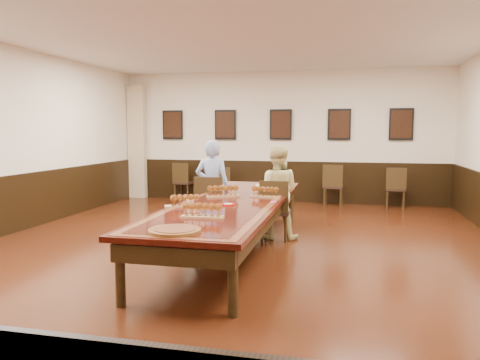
% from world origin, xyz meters
% --- Properties ---
extents(floor, '(8.00, 10.00, 0.02)m').
position_xyz_m(floor, '(0.00, 0.00, -0.01)').
color(floor, black).
rests_on(floor, ground).
extents(ceiling, '(8.00, 10.00, 0.02)m').
position_xyz_m(ceiling, '(0.00, 0.00, 3.21)').
color(ceiling, white).
rests_on(ceiling, floor).
extents(wall_back, '(8.00, 0.02, 3.20)m').
position_xyz_m(wall_back, '(0.00, 5.01, 1.60)').
color(wall_back, '#F5E6CD').
rests_on(wall_back, floor).
extents(chair_man, '(0.50, 0.54, 1.00)m').
position_xyz_m(chair_man, '(-0.61, 0.99, 0.50)').
color(chair_man, black).
rests_on(chair_man, floor).
extents(chair_woman, '(0.46, 0.50, 0.98)m').
position_xyz_m(chair_woman, '(0.50, 0.89, 0.49)').
color(chair_woman, black).
rests_on(chair_woman, floor).
extents(spare_chair_a, '(0.49, 0.53, 0.94)m').
position_xyz_m(spare_chair_a, '(-2.43, 4.73, 0.47)').
color(spare_chair_a, black).
rests_on(spare_chair_a, floor).
extents(spare_chair_b, '(0.48, 0.51, 0.87)m').
position_xyz_m(spare_chair_b, '(-1.36, 4.48, 0.44)').
color(spare_chair_b, black).
rests_on(spare_chair_b, floor).
extents(spare_chair_c, '(0.49, 0.53, 0.97)m').
position_xyz_m(spare_chair_c, '(1.30, 4.58, 0.49)').
color(spare_chair_c, black).
rests_on(spare_chair_c, floor).
extents(spare_chair_d, '(0.46, 0.49, 0.93)m').
position_xyz_m(spare_chair_d, '(2.69, 4.59, 0.46)').
color(spare_chair_d, black).
rests_on(spare_chair_d, floor).
extents(person_man, '(0.61, 0.42, 1.60)m').
position_xyz_m(person_man, '(-0.62, 1.10, 0.80)').
color(person_man, '#4E71C3').
rests_on(person_man, floor).
extents(person_woman, '(0.76, 0.60, 1.53)m').
position_xyz_m(person_woman, '(0.50, 1.00, 0.76)').
color(person_woman, '#F2E297').
rests_on(person_woman, floor).
extents(pink_phone, '(0.08, 0.14, 0.01)m').
position_xyz_m(pink_phone, '(0.60, -0.00, 0.76)').
color(pink_phone, '#E74D82').
rests_on(pink_phone, conference_table).
extents(curtain, '(0.45, 0.18, 2.90)m').
position_xyz_m(curtain, '(-3.75, 4.82, 1.45)').
color(curtain, '#C9B38A').
rests_on(curtain, floor).
extents(wainscoting, '(8.00, 10.00, 1.00)m').
position_xyz_m(wainscoting, '(0.00, 0.00, 0.50)').
color(wainscoting, black).
rests_on(wainscoting, floor).
extents(conference_table, '(1.40, 5.00, 0.76)m').
position_xyz_m(conference_table, '(0.00, 0.00, 0.61)').
color(conference_table, black).
rests_on(conference_table, floor).
extents(posters, '(6.14, 0.04, 0.74)m').
position_xyz_m(posters, '(0.00, 4.94, 1.90)').
color(posters, black).
rests_on(posters, wall_back).
extents(flight_a, '(0.52, 0.34, 0.19)m').
position_xyz_m(flight_a, '(-0.22, 0.31, 0.84)').
color(flight_a, '#AB7948').
rests_on(flight_a, conference_table).
extents(flight_b, '(0.47, 0.21, 0.17)m').
position_xyz_m(flight_b, '(0.40, 0.44, 0.83)').
color(flight_b, '#AB7948').
rests_on(flight_b, conference_table).
extents(flight_c, '(0.48, 0.33, 0.17)m').
position_xyz_m(flight_c, '(-0.49, -0.71, 0.83)').
color(flight_c, '#AB7948').
rests_on(flight_c, conference_table).
extents(flight_d, '(0.50, 0.16, 0.18)m').
position_xyz_m(flight_d, '(-0.01, -1.39, 0.84)').
color(flight_d, '#AB7948').
rests_on(flight_d, conference_table).
extents(red_plate_grp, '(0.20, 0.20, 0.03)m').
position_xyz_m(red_plate_grp, '(0.04, -0.41, 0.76)').
color(red_plate_grp, '#BC0D0C').
rests_on(red_plate_grp, conference_table).
extents(carved_platter, '(0.62, 0.62, 0.04)m').
position_xyz_m(carved_platter, '(-0.06, -2.16, 0.77)').
color(carved_platter, '#5E3412').
rests_on(carved_platter, conference_table).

